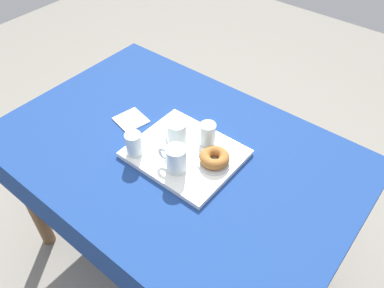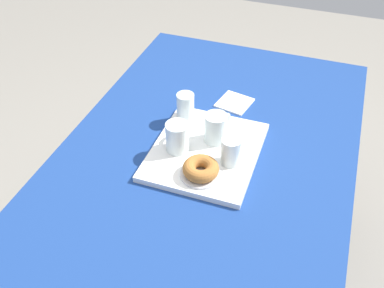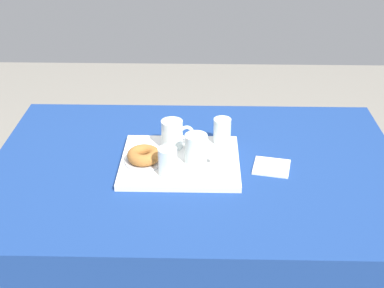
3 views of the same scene
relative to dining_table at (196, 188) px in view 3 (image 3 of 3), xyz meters
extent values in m
cube|color=navy|center=(0.00, 0.00, 0.07)|extent=(1.37, 0.93, 0.04)
cube|color=navy|center=(0.00, -0.46, -0.02)|extent=(1.37, 0.01, 0.14)
cylinder|color=brown|center=(-0.59, -0.37, -0.31)|extent=(0.06, 0.06, 0.73)
cylinder|color=brown|center=(0.59, -0.37, -0.31)|extent=(0.06, 0.06, 0.73)
cube|color=white|center=(0.05, 0.00, 0.10)|extent=(0.39, 0.33, 0.02)
cylinder|color=silver|center=(0.08, -0.08, 0.16)|extent=(0.07, 0.07, 0.10)
cylinder|color=#B27523|center=(0.08, -0.08, 0.15)|extent=(0.06, 0.06, 0.07)
torus|color=silver|center=(0.04, -0.09, 0.16)|extent=(0.05, 0.02, 0.05)
cylinder|color=silver|center=(0.00, 0.02, 0.16)|extent=(0.07, 0.07, 0.10)
cylinder|color=#B27523|center=(0.00, 0.02, 0.15)|extent=(0.06, 0.06, 0.07)
torus|color=silver|center=(-0.05, 0.03, 0.16)|extent=(0.05, 0.03, 0.05)
cylinder|color=silver|center=(0.09, 0.09, 0.16)|extent=(0.06, 0.06, 0.09)
cylinder|color=silver|center=(0.09, 0.09, 0.15)|extent=(0.05, 0.05, 0.07)
cylinder|color=silver|center=(-0.09, -0.12, 0.16)|extent=(0.06, 0.06, 0.09)
cylinder|color=silver|center=(-0.09, -0.12, 0.14)|extent=(0.05, 0.05, 0.04)
cylinder|color=silver|center=(0.17, 0.02, 0.12)|extent=(0.12, 0.12, 0.01)
torus|color=#A3662D|center=(0.17, 0.02, 0.14)|extent=(0.11, 0.11, 0.04)
cube|color=white|center=(-0.25, 0.01, 0.10)|extent=(0.14, 0.13, 0.01)
camera|label=1|loc=(0.70, -0.76, 1.12)|focal=35.88mm
camera|label=2|loc=(1.06, 0.31, 1.04)|focal=41.33mm
camera|label=3|loc=(-0.02, 1.52, 1.01)|focal=50.22mm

